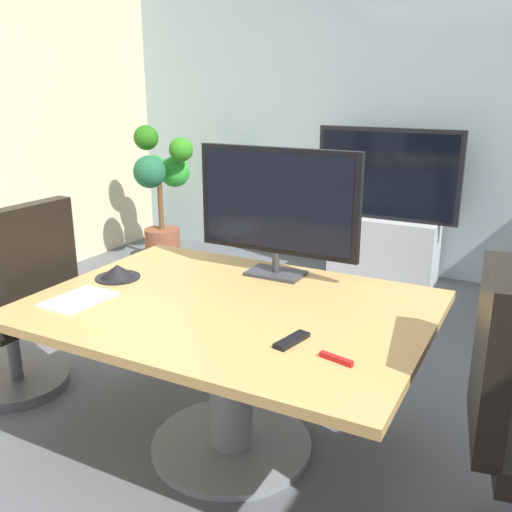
{
  "coord_description": "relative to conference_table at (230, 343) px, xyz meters",
  "views": [
    {
      "loc": [
        1.09,
        -2.1,
        1.67
      ],
      "look_at": [
        -0.09,
        0.15,
        0.88
      ],
      "focal_mm": 39.8,
      "sensor_mm": 36.0,
      "label": 1
    }
  ],
  "objects": [
    {
      "name": "ground_plane",
      "position": [
        0.09,
        0.1,
        -0.54
      ],
      "size": [
        6.88,
        6.88,
        0.0
      ],
      "primitive_type": "plane",
      "color": "#515459"
    },
    {
      "name": "wall_back_glass_partition",
      "position": [
        0.09,
        3.04,
        0.88
      ],
      "size": [
        5.8,
        0.1,
        2.85
      ],
      "primitive_type": "cube",
      "color": "#9EB2B7",
      "rests_on": "ground"
    },
    {
      "name": "conference_table",
      "position": [
        0.0,
        0.0,
        0.0
      ],
      "size": [
        1.71,
        1.24,
        0.73
      ],
      "color": "#B2894C",
      "rests_on": "ground"
    },
    {
      "name": "office_chair_left",
      "position": [
        -1.26,
        -0.09,
        -0.09
      ],
      "size": [
        0.6,
        0.58,
        1.09
      ],
      "rotation": [
        0.0,
        0.0,
        -1.59
      ],
      "color": "#4C4C51",
      "rests_on": "ground"
    },
    {
      "name": "tv_monitor",
      "position": [
        0.01,
        0.45,
        0.55
      ],
      "size": [
        0.84,
        0.18,
        0.64
      ],
      "color": "#333338",
      "rests_on": "conference_table"
    },
    {
      "name": "wall_display_unit",
      "position": [
        -0.03,
        2.68,
        -0.1
      ],
      "size": [
        1.2,
        0.36,
        1.31
      ],
      "color": "#B7BABC",
      "rests_on": "ground"
    },
    {
      "name": "potted_plant",
      "position": [
        -2.1,
        2.3,
        0.17
      ],
      "size": [
        0.65,
        0.61,
        1.29
      ],
      "color": "brown",
      "rests_on": "ground"
    },
    {
      "name": "conference_phone",
      "position": [
        -0.66,
        0.03,
        0.22
      ],
      "size": [
        0.22,
        0.22,
        0.07
      ],
      "color": "black",
      "rests_on": "conference_table"
    },
    {
      "name": "remote_control",
      "position": [
        0.4,
        -0.23,
        0.2
      ],
      "size": [
        0.09,
        0.18,
        0.02
      ],
      "primitive_type": "cube",
      "rotation": [
        0.0,
        0.0,
        -0.22
      ],
      "color": "black",
      "rests_on": "conference_table"
    },
    {
      "name": "whiteboard_marker",
      "position": [
        0.6,
        -0.29,
        0.2
      ],
      "size": [
        0.13,
        0.05,
        0.02
      ],
      "primitive_type": "cube",
      "rotation": [
        0.0,
        0.0,
        -0.22
      ],
      "color": "red",
      "rests_on": "conference_table"
    },
    {
      "name": "paper_notepad",
      "position": [
        -0.62,
        -0.28,
        0.2
      ],
      "size": [
        0.23,
        0.31,
        0.01
      ],
      "primitive_type": "cube",
      "rotation": [
        0.0,
        0.0,
        -0.06
      ],
      "color": "white",
      "rests_on": "conference_table"
    }
  ]
}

